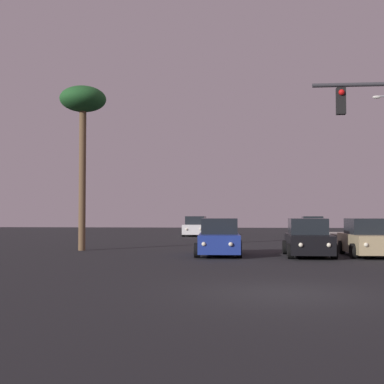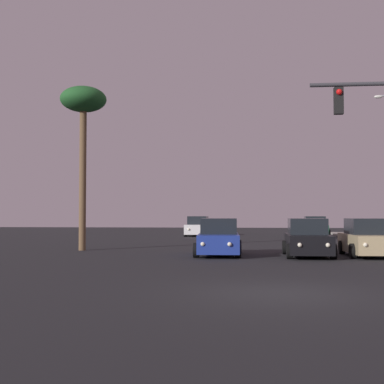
# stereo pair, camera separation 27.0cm
# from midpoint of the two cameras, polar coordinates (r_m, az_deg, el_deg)

# --- Properties ---
(ground_plane) EXTENTS (120.00, 120.00, 0.00)m
(ground_plane) POSITION_cam_midpoint_polar(r_m,az_deg,el_deg) (13.13, 9.28, -10.58)
(ground_plane) COLOR black
(car_black) EXTENTS (2.04, 4.33, 1.68)m
(car_black) POSITION_cam_midpoint_polar(r_m,az_deg,el_deg) (24.29, 11.96, -4.95)
(car_black) COLOR black
(car_black) RESTS_ON ground
(car_blue) EXTENTS (2.04, 4.34, 1.68)m
(car_blue) POSITION_cam_midpoint_polar(r_m,az_deg,el_deg) (24.38, 2.60, -4.99)
(car_blue) COLOR navy
(car_blue) RESTS_ON ground
(car_green) EXTENTS (2.04, 4.34, 1.68)m
(car_green) POSITION_cam_midpoint_polar(r_m,az_deg,el_deg) (45.42, 12.57, -3.70)
(car_green) COLOR #195933
(car_green) RESTS_ON ground
(car_tan) EXTENTS (2.04, 4.34, 1.68)m
(car_tan) POSITION_cam_midpoint_polar(r_m,az_deg,el_deg) (25.05, 17.93, -4.80)
(car_tan) COLOR tan
(car_tan) RESTS_ON ground
(car_white) EXTENTS (2.04, 4.34, 1.68)m
(car_white) POSITION_cam_midpoint_polar(r_m,az_deg,el_deg) (45.63, 0.22, -3.75)
(car_white) COLOR silver
(car_white) RESTS_ON ground
(palm_tree_near) EXTENTS (2.40, 2.40, 8.53)m
(palm_tree_near) POSITION_cam_midpoint_polar(r_m,az_deg,el_deg) (28.74, -11.83, 8.77)
(palm_tree_near) COLOR brown
(palm_tree_near) RESTS_ON ground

